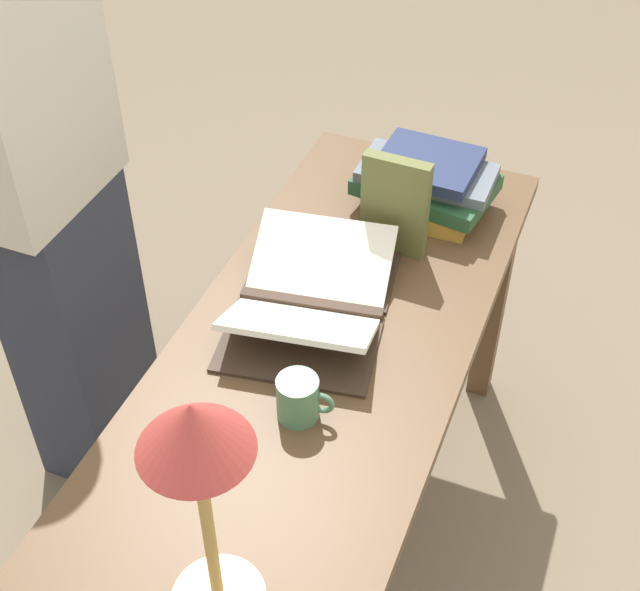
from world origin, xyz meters
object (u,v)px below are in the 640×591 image
at_px(book_stack_tall, 426,183).
at_px(person_reader, 43,183).
at_px(open_book, 311,298).
at_px(book_standing_upright, 395,206).
at_px(coffee_mug, 299,398).
at_px(reading_lamp, 198,462).

bearing_deg(book_stack_tall, person_reader, -60.52).
relative_size(open_book, book_standing_upright, 2.05).
relative_size(book_stack_tall, coffee_mug, 3.04).
distance_m(coffee_mug, person_reader, 0.76).
xyz_separation_m(reading_lamp, coffee_mug, (-0.38, -0.03, -0.30)).
bearing_deg(reading_lamp, coffee_mug, -175.60).
height_order(open_book, coffee_mug, open_book).
distance_m(book_stack_tall, reading_lamp, 1.10).
height_order(book_standing_upright, person_reader, person_reader).
xyz_separation_m(open_book, reading_lamp, (0.65, 0.11, 0.31)).
bearing_deg(person_reader, reading_lamp, -131.84).
distance_m(reading_lamp, coffee_mug, 0.48).
relative_size(open_book, coffee_mug, 4.47).
xyz_separation_m(open_book, book_standing_upright, (-0.24, 0.09, 0.09)).
relative_size(book_standing_upright, reading_lamp, 0.51).
height_order(book_stack_tall, book_standing_upright, book_standing_upright).
relative_size(reading_lamp, person_reader, 0.26).
bearing_deg(coffee_mug, book_stack_tall, 177.80).
bearing_deg(coffee_mug, reading_lamp, 4.40).
bearing_deg(open_book, book_standing_upright, 150.45).
distance_m(open_book, person_reader, 0.63).
distance_m(book_stack_tall, coffee_mug, 0.69).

